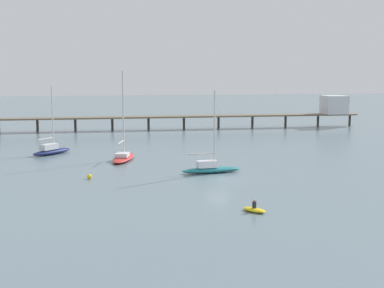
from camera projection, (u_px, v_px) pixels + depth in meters
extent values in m
plane|color=slate|center=(217.00, 178.00, 58.99)|extent=(400.00, 400.00, 0.00)
cube|color=brown|center=(166.00, 117.00, 107.26)|extent=(83.12, 3.11, 0.30)
cylinder|color=#38332D|center=(37.00, 126.00, 103.27)|extent=(0.50, 0.50, 2.48)
cylinder|color=#38332D|center=(75.00, 125.00, 104.47)|extent=(0.50, 0.50, 2.48)
cylinder|color=#38332D|center=(112.00, 124.00, 105.66)|extent=(0.50, 0.50, 2.48)
cylinder|color=#38332D|center=(149.00, 124.00, 106.86)|extent=(0.50, 0.50, 2.48)
cylinder|color=#38332D|center=(184.00, 123.00, 108.05)|extent=(0.50, 0.50, 2.48)
cylinder|color=#38332D|center=(219.00, 123.00, 109.25)|extent=(0.50, 0.50, 2.48)
cylinder|color=#38332D|center=(252.00, 122.00, 110.44)|extent=(0.50, 0.50, 2.48)
cylinder|color=#38332D|center=(286.00, 122.00, 111.64)|extent=(0.50, 0.50, 2.48)
cylinder|color=#38332D|center=(318.00, 121.00, 112.84)|extent=(0.50, 0.50, 2.48)
cylinder|color=#38332D|center=(350.00, 120.00, 114.03)|extent=(0.50, 0.50, 2.48)
cube|color=silver|center=(334.00, 105.00, 112.92)|extent=(4.80, 4.80, 3.95)
ellipsoid|color=red|center=(123.00, 158.00, 71.02)|extent=(4.29, 8.40, 0.58)
cube|color=silver|center=(122.00, 155.00, 70.31)|extent=(2.12, 2.42, 0.50)
cylinder|color=silver|center=(123.00, 114.00, 70.57)|extent=(0.22, 0.22, 11.51)
cylinder|color=silver|center=(121.00, 142.00, 69.34)|extent=(1.04, 3.48, 0.17)
ellipsoid|color=#1E727A|center=(211.00, 170.00, 62.16)|extent=(7.48, 2.46, 0.68)
cube|color=silver|center=(207.00, 164.00, 61.89)|extent=(2.46, 1.41, 0.81)
cylinder|color=silver|center=(215.00, 129.00, 61.57)|extent=(0.21, 0.21, 9.15)
cylinder|color=silver|center=(201.00, 154.00, 61.54)|extent=(3.25, 0.53, 0.17)
ellipsoid|color=navy|center=(52.00, 152.00, 75.89)|extent=(5.97, 6.28, 0.76)
cube|color=silver|center=(49.00, 147.00, 75.32)|extent=(2.66, 2.74, 0.82)
cylinder|color=silver|center=(53.00, 118.00, 75.47)|extent=(0.20, 0.20, 9.18)
cylinder|color=silver|center=(46.00, 139.00, 74.69)|extent=(2.07, 2.23, 0.16)
ellipsoid|color=yellow|center=(254.00, 210.00, 45.04)|extent=(2.20, 2.38, 0.35)
cylinder|color=#26262D|center=(254.00, 205.00, 44.98)|extent=(0.51, 0.51, 0.55)
sphere|color=tan|center=(254.00, 200.00, 44.92)|extent=(0.24, 0.24, 0.24)
sphere|color=yellow|center=(89.00, 177.00, 58.64)|extent=(0.56, 0.56, 0.56)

